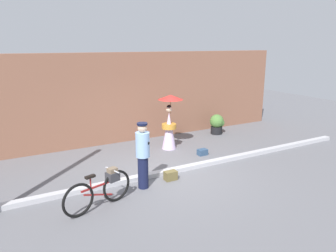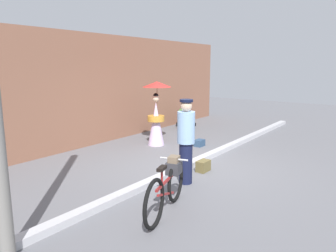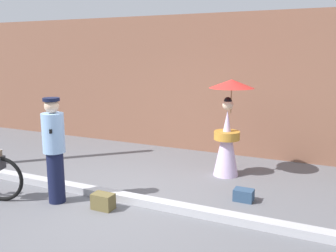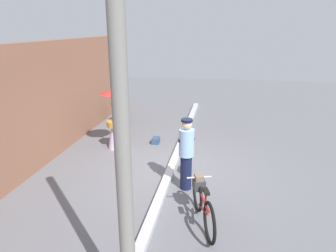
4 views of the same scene
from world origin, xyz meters
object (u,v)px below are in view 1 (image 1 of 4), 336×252
object	(u,v)px
person_officer	(143,154)
potted_plant_by_door	(217,124)
bicycle_near_officer	(101,189)
backpack_spare	(202,152)
backpack_on_pavement	(171,175)
person_with_parasol	(169,122)

from	to	relation	value
person_officer	potted_plant_by_door	world-z (taller)	person_officer
bicycle_near_officer	backpack_spare	xyz separation A→B (m)	(3.89, 1.75, -0.33)
bicycle_near_officer	person_officer	bearing A→B (deg)	20.73
bicycle_near_officer	potted_plant_by_door	size ratio (longest dim) A/B	2.10
person_officer	backpack_on_pavement	distance (m)	1.12
bicycle_near_officer	potted_plant_by_door	bearing A→B (deg)	31.39
potted_plant_by_door	backpack_spare	distance (m)	2.68
person_officer	person_with_parasol	distance (m)	3.18
bicycle_near_officer	backpack_on_pavement	world-z (taller)	bicycle_near_officer
backpack_on_pavement	bicycle_near_officer	bearing A→B (deg)	-165.37
person_officer	person_with_parasol	xyz separation A→B (m)	(2.07, 2.40, 0.06)
bicycle_near_officer	potted_plant_by_door	xyz separation A→B (m)	(5.84, 3.56, -0.02)
person_with_parasol	potted_plant_by_door	bearing A→B (deg)	15.33
person_with_parasol	backpack_spare	distance (m)	1.53
bicycle_near_officer	person_with_parasol	size ratio (longest dim) A/B	0.89
person_with_parasol	potted_plant_by_door	distance (m)	2.70
backpack_on_pavement	backpack_spare	distance (m)	2.22
potted_plant_by_door	person_officer	bearing A→B (deg)	-146.14
potted_plant_by_door	bicycle_near_officer	bearing A→B (deg)	-148.61
person_with_parasol	potted_plant_by_door	world-z (taller)	person_with_parasol
bicycle_near_officer	person_officer	xyz separation A→B (m)	(1.21, 0.46, 0.45)
bicycle_near_officer	person_officer	size ratio (longest dim) A/B	0.99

